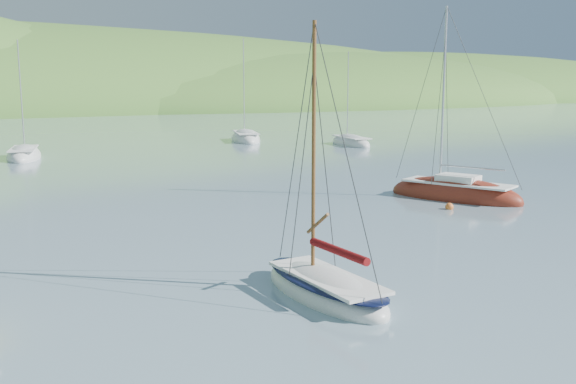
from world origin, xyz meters
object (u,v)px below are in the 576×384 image
distant_sloop_a (24,156)px  distant_sloop_d (351,143)px  distant_sloop_b (246,139)px  sloop_red (455,195)px  daysailer_white (325,289)px

distant_sloop_a → distant_sloop_d: (31.03, -4.51, -0.00)m
distant_sloop_b → sloop_red: bearing=-80.1°
daysailer_white → distant_sloop_a: size_ratio=0.79×
daysailer_white → distant_sloop_d: distant_sloop_d is taller
daysailer_white → distant_sloop_d: (29.60, 38.23, -0.02)m
daysailer_white → distant_sloop_a: (-1.43, 42.74, -0.02)m
daysailer_white → sloop_red: bearing=33.3°
daysailer_white → sloop_red: 18.21m
distant_sloop_b → distant_sloop_d: 12.17m
daysailer_white → distant_sloop_a: distant_sloop_a is taller
sloop_red → distant_sloop_d: sloop_red is taller
distant_sloop_b → daysailer_white: bearing=-94.6°
sloop_red → daysailer_white: bearing=-167.6°
distant_sloop_a → distant_sloop_b: distant_sloop_b is taller
distant_sloop_d → distant_sloop_b: bearing=137.1°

